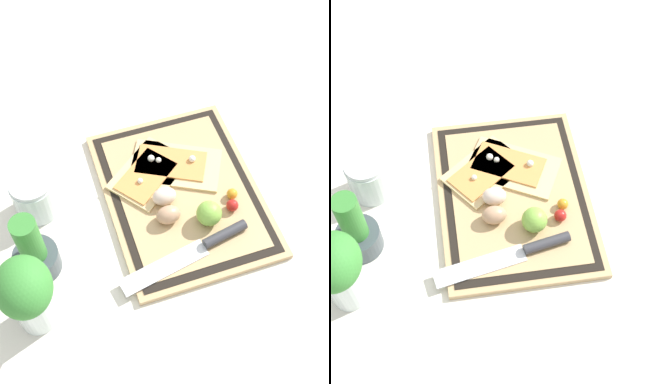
{
  "view_description": "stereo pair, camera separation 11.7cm",
  "coord_description": "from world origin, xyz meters",
  "views": [
    {
      "loc": [
        -0.62,
        0.25,
        1.01
      ],
      "look_at": [
        0.0,
        0.04,
        0.03
      ],
      "focal_mm": 50.0,
      "sensor_mm": 36.0,
      "label": 1
    },
    {
      "loc": [
        -0.64,
        0.13,
        1.01
      ],
      "look_at": [
        0.0,
        0.04,
        0.03
      ],
      "focal_mm": 50.0,
      "sensor_mm": 36.0,
      "label": 2
    }
  ],
  "objects": [
    {
      "name": "cherry_tomato_red",
      "position": [
        -0.08,
        -0.09,
        0.03
      ],
      "size": [
        0.03,
        0.03,
        0.03
      ],
      "primitive_type": "sphere",
      "color": "red",
      "rests_on": "cutting_board"
    },
    {
      "name": "ground_plane",
      "position": [
        0.0,
        0.0,
        0.0
      ],
      "size": [
        6.0,
        6.0,
        0.0
      ],
      "primitive_type": "plane",
      "color": "silver"
    },
    {
      "name": "pizza_slice_near",
      "position": [
        0.07,
        -0.01,
        0.02
      ],
      "size": [
        0.2,
        0.23,
        0.02
      ],
      "color": "#DBBC7F",
      "rests_on": "cutting_board"
    },
    {
      "name": "egg_pink",
      "position": [
        -0.01,
        0.05,
        0.04
      ],
      "size": [
        0.04,
        0.05,
        0.04
      ],
      "primitive_type": "ellipsoid",
      "color": "beige",
      "rests_on": "cutting_board"
    },
    {
      "name": "pizza_slice_far",
      "position": [
        0.07,
        0.06,
        0.02
      ],
      "size": [
        0.2,
        0.21,
        0.02
      ],
      "color": "#DBBC7F",
      "rests_on": "cutting_board"
    },
    {
      "name": "sauce_jar",
      "position": [
        0.07,
        0.31,
        0.04
      ],
      "size": [
        0.09,
        0.09,
        0.1
      ],
      "color": "silver",
      "rests_on": "ground_plane"
    },
    {
      "name": "knife",
      "position": [
        -0.15,
        0.0,
        0.03
      ],
      "size": [
        0.09,
        0.29,
        0.02
      ],
      "color": "silver",
      "rests_on": "cutting_board"
    },
    {
      "name": "lime",
      "position": [
        -0.09,
        -0.03,
        0.04
      ],
      "size": [
        0.05,
        0.05,
        0.05
      ],
      "primitive_type": "sphere",
      "color": "#7FB742",
      "rests_on": "cutting_board"
    },
    {
      "name": "herb_pot",
      "position": [
        -0.07,
        0.34,
        0.06
      ],
      "size": [
        0.09,
        0.09,
        0.17
      ],
      "color": "#3D474C",
      "rests_on": "ground_plane"
    },
    {
      "name": "cutting_board",
      "position": [
        0.0,
        0.0,
        0.01
      ],
      "size": [
        0.44,
        0.33,
        0.02
      ],
      "color": "tan",
      "rests_on": "ground_plane"
    },
    {
      "name": "cherry_tomato_yellow",
      "position": [
        -0.05,
        -0.1,
        0.03
      ],
      "size": [
        0.02,
        0.02,
        0.02
      ],
      "primitive_type": "sphere",
      "color": "orange",
      "rests_on": "cutting_board"
    },
    {
      "name": "herb_glass",
      "position": [
        -0.18,
        0.36,
        0.12
      ],
      "size": [
        0.12,
        0.1,
        0.2
      ],
      "color": "silver",
      "rests_on": "ground_plane"
    },
    {
      "name": "egg_brown",
      "position": [
        -0.06,
        0.05,
        0.04
      ],
      "size": [
        0.04,
        0.05,
        0.04
      ],
      "primitive_type": "ellipsoid",
      "color": "tan",
      "rests_on": "cutting_board"
    }
  ]
}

